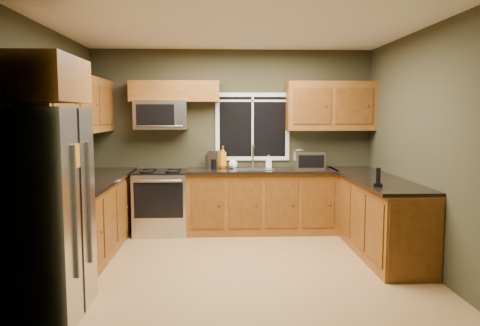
{
  "coord_description": "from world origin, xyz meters",
  "views": [
    {
      "loc": [
        -0.19,
        -5.29,
        1.74
      ],
      "look_at": [
        0.05,
        0.35,
        1.15
      ],
      "focal_mm": 35.0,
      "sensor_mm": 36.0,
      "label": 1
    }
  ],
  "objects": [
    {
      "name": "soap_bottle_c",
      "position": [
        0.0,
        1.62,
        1.03
      ],
      "size": [
        0.16,
        0.16,
        0.17
      ],
      "primitive_type": "imported",
      "rotation": [
        0.0,
        0.0,
        0.17
      ],
      "color": "white",
      "rests_on": "countertop_back"
    },
    {
      "name": "microwave",
      "position": [
        -1.05,
        1.61,
        1.73
      ],
      "size": [
        0.76,
        0.41,
        0.42
      ],
      "color": "#B7B7BC",
      "rests_on": "back_wall"
    },
    {
      "name": "window",
      "position": [
        0.3,
        1.78,
        1.55
      ],
      "size": [
        1.12,
        0.03,
        1.02
      ],
      "color": "white",
      "rests_on": "back_wall"
    },
    {
      "name": "sink",
      "position": [
        0.3,
        1.49,
        0.95
      ],
      "size": [
        0.6,
        0.42,
        0.36
      ],
      "color": "slate",
      "rests_on": "countertop_back"
    },
    {
      "name": "refrigerator",
      "position": [
        -1.74,
        -1.3,
        0.9
      ],
      "size": [
        0.74,
        0.9,
        1.8
      ],
      "color": "#B7B7BC",
      "rests_on": "ground"
    },
    {
      "name": "back_wall",
      "position": [
        0.0,
        1.8,
        1.35
      ],
      "size": [
        4.2,
        0.0,
        4.2
      ],
      "primitive_type": "plane",
      "rotation": [
        1.57,
        0.0,
        0.0
      ],
      "color": "#33321F",
      "rests_on": "ground"
    },
    {
      "name": "soap_bottle_b",
      "position": [
        0.54,
        1.68,
        1.03
      ],
      "size": [
        0.09,
        0.09,
        0.19
      ],
      "primitive_type": "imported",
      "rotation": [
        0.0,
        0.0,
        -0.01
      ],
      "color": "white",
      "rests_on": "countertop_back"
    },
    {
      "name": "soap_bottle_a",
      "position": [
        -0.15,
        1.7,
        1.1
      ],
      "size": [
        0.14,
        0.14,
        0.32
      ],
      "primitive_type": "imported",
      "rotation": [
        0.0,
        0.0,
        0.13
      ],
      "color": "orange",
      "rests_on": "countertop_back"
    },
    {
      "name": "kettle",
      "position": [
        -0.35,
        1.65,
        1.06
      ],
      "size": [
        0.15,
        0.15,
        0.25
      ],
      "color": "#B7B7BC",
      "rests_on": "countertop_back"
    },
    {
      "name": "upper_cabinets_back_left",
      "position": [
        -0.85,
        1.64,
        2.07
      ],
      "size": [
        1.3,
        0.33,
        0.3
      ],
      "primitive_type": "cube",
      "color": "brown",
      "rests_on": "back_wall"
    },
    {
      "name": "front_wall",
      "position": [
        0.0,
        -1.8,
        1.35
      ],
      "size": [
        4.2,
        0.0,
        4.2
      ],
      "primitive_type": "plane",
      "rotation": [
        -1.57,
        0.0,
        0.0
      ],
      "color": "#33321F",
      "rests_on": "ground"
    },
    {
      "name": "upper_cabinets_left",
      "position": [
        -1.94,
        0.48,
        1.86
      ],
      "size": [
        0.33,
        2.65,
        0.72
      ],
      "primitive_type": "cube",
      "color": "brown",
      "rests_on": "left_wall"
    },
    {
      "name": "base_cabinets_peninsula",
      "position": [
        1.8,
        0.54,
        0.45
      ],
      "size": [
        0.6,
        2.52,
        0.9
      ],
      "color": "brown",
      "rests_on": "ground"
    },
    {
      "name": "left_wall",
      "position": [
        -2.1,
        0.0,
        1.35
      ],
      "size": [
        0.0,
        3.6,
        3.6
      ],
      "primitive_type": "plane",
      "rotation": [
        1.57,
        0.0,
        1.57
      ],
      "color": "#33321F",
      "rests_on": "ground"
    },
    {
      "name": "countertop_back",
      "position": [
        0.42,
        1.48,
        0.92
      ],
      "size": [
        2.17,
        0.65,
        0.04
      ],
      "primitive_type": "cube",
      "color": "black",
      "rests_on": "base_cabinets_back"
    },
    {
      "name": "paper_towel_roll",
      "position": [
        1.0,
        1.68,
        1.07
      ],
      "size": [
        0.15,
        0.15,
        0.3
      ],
      "color": "white",
      "rests_on": "countertop_back"
    },
    {
      "name": "upper_cabinets_back_right",
      "position": [
        1.45,
        1.64,
        1.86
      ],
      "size": [
        1.3,
        0.33,
        0.72
      ],
      "primitive_type": "cube",
      "color": "brown",
      "rests_on": "back_wall"
    },
    {
      "name": "upper_cabinet_over_fridge",
      "position": [
        -1.74,
        -1.3,
        2.03
      ],
      "size": [
        0.72,
        0.9,
        0.38
      ],
      "primitive_type": "cube",
      "color": "brown",
      "rests_on": "left_wall"
    },
    {
      "name": "ceiling",
      "position": [
        0.0,
        0.0,
        2.7
      ],
      "size": [
        4.2,
        4.2,
        0.0
      ],
      "primitive_type": "plane",
      "rotation": [
        3.14,
        0.0,
        0.0
      ],
      "color": "white",
      "rests_on": "back_wall"
    },
    {
      "name": "countertop_peninsula",
      "position": [
        1.78,
        0.55,
        0.92
      ],
      "size": [
        0.65,
        2.5,
        0.04
      ],
      "primitive_type": "cube",
      "color": "black",
      "rests_on": "base_cabinets_peninsula"
    },
    {
      "name": "countertop_left",
      "position": [
        -1.78,
        0.48,
        0.92
      ],
      "size": [
        0.65,
        2.65,
        0.04
      ],
      "primitive_type": "cube",
      "color": "black",
      "rests_on": "base_cabinets_left"
    },
    {
      "name": "base_cabinets_back",
      "position": [
        0.42,
        1.5,
        0.45
      ],
      "size": [
        2.17,
        0.6,
        0.9
      ],
      "primitive_type": "cube",
      "color": "brown",
      "rests_on": "ground"
    },
    {
      "name": "base_cabinets_left",
      "position": [
        -1.8,
        0.48,
        0.45
      ],
      "size": [
        0.6,
        2.65,
        0.9
      ],
      "primitive_type": "cube",
      "color": "brown",
      "rests_on": "ground"
    },
    {
      "name": "range",
      "position": [
        -1.05,
        1.47,
        0.47
      ],
      "size": [
        0.76,
        0.69,
        0.94
      ],
      "color": "#B7B7BC",
      "rests_on": "ground"
    },
    {
      "name": "floor",
      "position": [
        0.0,
        0.0,
        0.0
      ],
      "size": [
        4.2,
        4.2,
        0.0
      ],
      "primitive_type": "plane",
      "color": "#A37B47",
      "rests_on": "ground"
    },
    {
      "name": "right_wall",
      "position": [
        2.1,
        0.0,
        1.35
      ],
      "size": [
        0.0,
        3.6,
        3.6
      ],
      "primitive_type": "plane",
      "rotation": [
        1.57,
        0.0,
        -1.57
      ],
      "color": "#33321F",
      "rests_on": "ground"
    },
    {
      "name": "coffee_maker",
      "position": [
        -0.28,
        1.6,
        1.06
      ],
      "size": [
        0.2,
        0.24,
        0.26
      ],
      "color": "slate",
      "rests_on": "countertop_back"
    },
    {
      "name": "toaster_oven",
      "position": [
        1.1,
        1.4,
        1.07
      ],
      "size": [
        0.44,
        0.35,
        0.27
      ],
      "color": "#B7B7BC",
      "rests_on": "countertop_back"
    },
    {
      "name": "cordless_phone",
      "position": [
        1.56,
        -0.23,
        1.0
      ],
      "size": [
        0.12,
        0.12,
        0.21
      ],
      "color": "black",
      "rests_on": "countertop_peninsula"
    }
  ]
}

